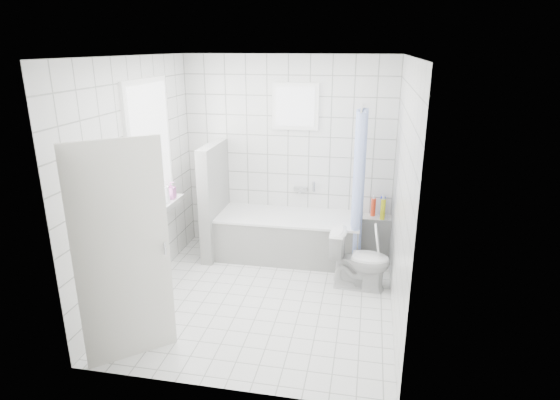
# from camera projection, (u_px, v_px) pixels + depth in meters

# --- Properties ---
(ground) EXTENTS (3.00, 3.00, 0.00)m
(ground) POSITION_uv_depth(u_px,v_px,m) (264.00, 297.00, 5.26)
(ground) COLOR white
(ground) RESTS_ON ground
(ceiling) EXTENTS (3.00, 3.00, 0.00)m
(ceiling) POSITION_uv_depth(u_px,v_px,m) (261.00, 56.00, 4.44)
(ceiling) COLOR white
(ceiling) RESTS_ON ground
(wall_back) EXTENTS (2.80, 0.02, 2.60)m
(wall_back) POSITION_uv_depth(u_px,v_px,m) (288.00, 155.00, 6.25)
(wall_back) COLOR white
(wall_back) RESTS_ON ground
(wall_front) EXTENTS (2.80, 0.02, 2.60)m
(wall_front) POSITION_uv_depth(u_px,v_px,m) (218.00, 244.00, 3.45)
(wall_front) COLOR white
(wall_front) RESTS_ON ground
(wall_left) EXTENTS (0.02, 3.00, 2.60)m
(wall_left) POSITION_uv_depth(u_px,v_px,m) (138.00, 180.00, 5.10)
(wall_left) COLOR white
(wall_left) RESTS_ON ground
(wall_right) EXTENTS (0.02, 3.00, 2.60)m
(wall_right) POSITION_uv_depth(u_px,v_px,m) (401.00, 195.00, 4.60)
(wall_right) COLOR white
(wall_right) RESTS_ON ground
(window_left) EXTENTS (0.01, 0.90, 1.40)m
(window_left) POSITION_uv_depth(u_px,v_px,m) (152.00, 147.00, 5.28)
(window_left) COLOR white
(window_left) RESTS_ON wall_left
(window_back) EXTENTS (0.50, 0.01, 0.50)m
(window_back) POSITION_uv_depth(u_px,v_px,m) (295.00, 107.00, 5.98)
(window_back) COLOR white
(window_back) RESTS_ON wall_back
(window_sill) EXTENTS (0.18, 1.02, 0.08)m
(window_sill) POSITION_uv_depth(u_px,v_px,m) (161.00, 209.00, 5.50)
(window_sill) COLOR white
(window_sill) RESTS_ON wall_left
(door) EXTENTS (0.63, 0.56, 2.00)m
(door) POSITION_uv_depth(u_px,v_px,m) (123.00, 255.00, 3.98)
(door) COLOR silver
(door) RESTS_ON ground
(bathtub) EXTENTS (1.86, 0.77, 0.58)m
(bathtub) POSITION_uv_depth(u_px,v_px,m) (289.00, 236.00, 6.20)
(bathtub) COLOR white
(bathtub) RESTS_ON ground
(partition_wall) EXTENTS (0.15, 0.85, 1.50)m
(partition_wall) POSITION_uv_depth(u_px,v_px,m) (214.00, 200.00, 6.19)
(partition_wall) COLOR white
(partition_wall) RESTS_ON ground
(tiled_ledge) EXTENTS (0.40, 0.24, 0.55)m
(tiled_ledge) POSITION_uv_depth(u_px,v_px,m) (377.00, 236.00, 6.24)
(tiled_ledge) COLOR white
(tiled_ledge) RESTS_ON ground
(toilet) EXTENTS (0.70, 0.43, 0.70)m
(toilet) POSITION_uv_depth(u_px,v_px,m) (360.00, 260.00, 5.39)
(toilet) COLOR white
(toilet) RESTS_ON ground
(curtain_rod) EXTENTS (0.02, 0.80, 0.02)m
(curtain_rod) POSITION_uv_depth(u_px,v_px,m) (362.00, 108.00, 5.48)
(curtain_rod) COLOR silver
(curtain_rod) RESTS_ON wall_back
(shower_curtain) EXTENTS (0.14, 0.48, 1.78)m
(shower_curtain) POSITION_uv_depth(u_px,v_px,m) (358.00, 184.00, 5.65)
(shower_curtain) COLOR #4B6ADC
(shower_curtain) RESTS_ON curtain_rod
(tub_faucet) EXTENTS (0.18, 0.06, 0.06)m
(tub_faucet) POSITION_uv_depth(u_px,v_px,m) (300.00, 189.00, 6.32)
(tub_faucet) COLOR silver
(tub_faucet) RESTS_ON wall_back
(sill_bottles) EXTENTS (0.17, 0.75, 0.31)m
(sill_bottles) POSITION_uv_depth(u_px,v_px,m) (158.00, 198.00, 5.40)
(sill_bottles) COLOR white
(sill_bottles) RESTS_ON window_sill
(ledge_bottles) EXTENTS (0.18, 0.17, 0.28)m
(ledge_bottles) POSITION_uv_depth(u_px,v_px,m) (380.00, 208.00, 6.10)
(ledge_bottles) COLOR #F33D1C
(ledge_bottles) RESTS_ON tiled_ledge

